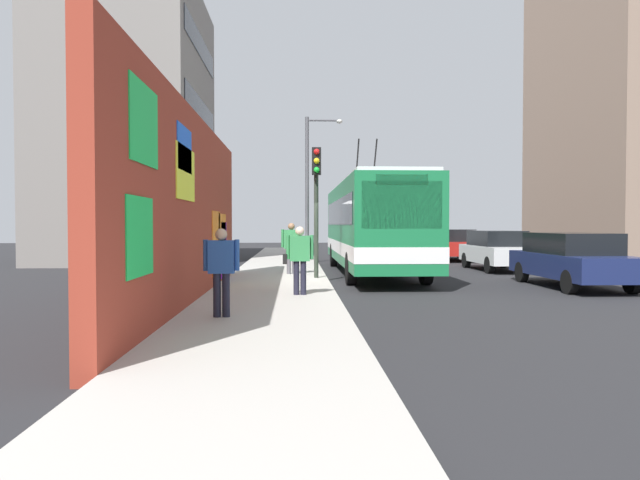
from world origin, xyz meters
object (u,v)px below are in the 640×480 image
Objects in this scene: city_bus at (372,223)px; pedestrian_near_wall at (221,265)px; street_lamp at (311,178)px; parked_car_navy at (572,259)px; parked_car_dark_gray at (428,241)px; parked_car_red at (453,244)px; parked_car_white at (497,249)px; pedestrian_midblock at (291,244)px; traffic_light at (316,190)px; pedestrian_at_curb at (299,255)px.

city_bus is 7.48× the size of pedestrian_near_wall.
street_lamp is at bearing -7.18° from pedestrian_near_wall.
parked_car_navy is 1.08× the size of parked_car_dark_gray.
parked_car_navy is 11.01m from pedestrian_near_wall.
parked_car_dark_gray is at bearing -21.56° from pedestrian_near_wall.
parked_car_red is at bearing -33.82° from city_bus.
parked_car_white is 2.53× the size of pedestrian_midblock.
pedestrian_midblock is at bearing 173.37° from street_lamp.
parked_car_red is 5.37m from parked_car_dark_gray.
parked_car_dark_gray is 25.42m from pedestrian_near_wall.
parked_car_navy and parked_car_dark_gray have the same top height.
street_lamp is at bearing 103.59° from parked_car_red.
pedestrian_midblock reaches higher than parked_car_dark_gray.
city_bus is at bearing -34.56° from traffic_light.
traffic_light is at bearing 77.90° from parked_car_navy.
traffic_light is (4.19, -0.56, 1.80)m from pedestrian_at_curb.
parked_car_dark_gray is at bearing -28.97° from pedestrian_midblock.
street_lamp reaches higher than traffic_light.
parked_car_dark_gray is at bearing 0.00° from parked_car_navy.
parked_car_navy is 12.46m from parked_car_red.
pedestrian_near_wall is (-23.64, 9.34, 0.25)m from parked_car_dark_gray.
pedestrian_near_wall is at bearing 172.82° from street_lamp.
city_bus is at bearing -21.50° from pedestrian_near_wall.
pedestrian_at_curb reaches higher than parked_car_navy.
traffic_light is at bearing 179.43° from street_lamp.
parked_car_navy and parked_car_red have the same top height.
pedestrian_midblock reaches higher than parked_car_navy.
parked_car_red is at bearing -27.07° from pedestrian_near_wall.
parked_car_dark_gray is at bearing -45.54° from street_lamp.
street_lamp is (9.13, -0.09, 1.11)m from traffic_light.
street_lamp is at bearing 57.81° from parked_car_white.
parked_car_white is 9.14m from street_lamp.
pedestrian_near_wall is (-5.81, 9.34, 0.25)m from parked_car_navy.
parked_car_white is 15.17m from pedestrian_near_wall.
city_bus is 1.78× the size of street_lamp.
parked_car_navy is 6.14m from parked_car_white.
parked_car_white is 8.69m from pedestrian_midblock.
parked_car_dark_gray is at bearing -21.15° from pedestrian_at_curb.
parked_car_red is 0.98× the size of parked_car_dark_gray.
parked_car_white is at bearing -38.01° from pedestrian_near_wall.
city_bus is at bearing 47.91° from parked_car_navy.
traffic_light reaches higher than pedestrian_midblock.
parked_car_navy is at bearing -71.71° from pedestrian_at_curb.
parked_car_red is 13.29m from traffic_light.
pedestrian_near_wall is 7.87m from traffic_light.
pedestrian_midblock is at bearing 138.92° from parked_car_red.
pedestrian_midblock is at bearing -7.65° from pedestrian_near_wall.
parked_car_white is at bearing 0.00° from parked_car_navy.
parked_car_dark_gray is (11.69, 0.00, -0.00)m from parked_car_white.
street_lamp is at bearing 134.46° from parked_car_dark_gray.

